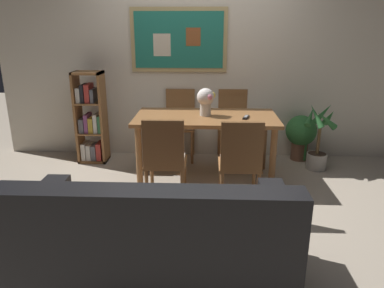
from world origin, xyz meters
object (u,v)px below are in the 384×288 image
Objects in this scene: dining_chair_far_left at (180,118)px; dining_chair_near_right at (240,158)px; leather_couch at (156,245)px; tv_remote at (246,117)px; bookshelf at (91,122)px; flower_vase at (206,99)px; dining_table at (206,125)px; potted_ivy at (301,134)px; potted_palm at (318,143)px; dining_chair_near_left at (165,156)px; dining_chair_far_right at (233,118)px.

dining_chair_near_right is at bearing -65.58° from dining_chair_far_left.
leather_couch is (0.02, -2.60, -0.23)m from dining_chair_far_left.
leather_couch reaches higher than tv_remote.
dining_chair_far_left is 0.51× the size of leather_couch.
bookshelf is 1.60m from flower_vase.
leather_couch is (-0.32, -1.88, -0.34)m from dining_table.
dining_table is 5.17× the size of flower_vase.
dining_chair_near_right is at bearing -35.58° from bookshelf.
tv_remote is at bearing -45.92° from dining_chair_far_left.
tv_remote is (0.78, -0.81, 0.22)m from dining_chair_far_left.
flower_vase reaches higher than dining_chair_far_left.
dining_chair_far_left is 1.60m from potted_ivy.
flower_vase reaches higher than tv_remote.
potted_palm is (1.05, 1.11, -0.20)m from dining_chair_near_right.
bookshelf is 2.73m from potted_ivy.
potted_palm is 2.74× the size of flower_vase.
dining_chair_near_left is at bearing -91.56° from dining_chair_far_left.
dining_chair_far_right is 1.65m from dining_chair_near_left.
leather_couch is at bearing -89.49° from dining_chair_far_left.
dining_chair_far_left is at bearing 115.57° from dining_table.
dining_chair_far_left is 1.77m from potted_palm.
dining_chair_near_right is at bearing -3.02° from dining_chair_near_left.
dining_table is 0.88× the size of leather_couch.
dining_chair_far_right is at bearing 65.22° from dining_table.
potted_palm is 1.54m from flower_vase.
dining_chair_near_left is at bearing 176.98° from dining_chair_near_right.
dining_chair_far_left reaches higher than dining_table.
potted_ivy is 1.19m from tv_remote.
dining_table is 0.81m from dining_chair_far_left.
dining_table is at bearing 113.32° from dining_chair_near_right.
potted_palm is (1.03, -0.40, -0.20)m from dining_chair_far_right.
potted_palm reaches higher than potted_ivy.
dining_chair_far_left is 1.09× the size of potted_palm.
dining_table is 1.93m from leather_couch.
flower_vase is at bearing 80.54° from leather_couch.
potted_palm is at bearing 24.95° from tv_remote.
dining_chair_far_right reaches higher than potted_palm.
tv_remote is at bearing -84.14° from dining_chair_far_right.
leather_couch is at bearing -121.42° from potted_ivy.
dining_chair_far_left is 0.87m from flower_vase.
potted_ivy is (2.72, 0.16, -0.18)m from bookshelf.
leather_couch is at bearing -99.75° from dining_table.
dining_chair_near_right is 1.63m from dining_chair_far_left.
leather_couch is (-0.67, -2.63, -0.23)m from dining_chair_far_right.
tv_remote is (0.44, -0.08, 0.11)m from dining_table.
dining_table is 1.88× the size of potted_palm.
leather_couch is at bearing -64.39° from bookshelf.
dining_chair_far_right reaches higher than leather_couch.
tv_remote is (1.91, -0.61, 0.23)m from bookshelf.
dining_chair_near_right is 2.98× the size of flower_vase.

